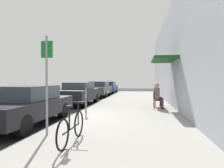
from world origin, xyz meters
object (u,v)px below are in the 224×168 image
object	(u,v)px
parking_meter	(86,96)
cafe_chair_0	(157,99)
parked_car_3	(108,87)
cafe_chair_1	(156,97)
parked_car_1	(79,93)
parked_car_0	(26,105)
seated_patron_0	(158,95)
parked_car_2	(99,89)
seated_patron_1	(157,94)
street_sign	(47,77)
bicycle_0	(72,127)

from	to	relation	value
parking_meter	cafe_chair_0	bearing A→B (deg)	29.75
parked_car_3	cafe_chair_1	bearing A→B (deg)	-69.39
cafe_chair_1	parked_car_1	bearing A→B (deg)	166.17
parked_car_0	parking_meter	world-z (taller)	parking_meter
parked_car_1	seated_patron_0	size ratio (longest dim) A/B	3.41
parked_car_0	seated_patron_0	world-z (taller)	seated_patron_0
cafe_chair_1	cafe_chair_0	bearing A→B (deg)	-89.87
parked_car_2	cafe_chair_0	xyz separation A→B (m)	(4.73, -7.99, -0.12)
parked_car_1	seated_patron_1	distance (m)	4.93
seated_patron_0	cafe_chair_1	bearing A→B (deg)	94.46
parking_meter	seated_patron_1	distance (m)	4.14
parked_car_2	parked_car_0	bearing A→B (deg)	-90.00
parking_meter	parked_car_1	bearing A→B (deg)	112.48
cafe_chair_0	parked_car_1	bearing A→B (deg)	157.81
parked_car_1	street_sign	bearing A→B (deg)	-78.32
street_sign	cafe_chair_1	bearing A→B (deg)	62.09
parked_car_1	street_sign	size ratio (longest dim) A/B	1.69
cafe_chair_0	seated_patron_0	xyz separation A→B (m)	(0.06, -0.01, 0.19)
parked_car_0	parked_car_2	bearing A→B (deg)	90.00
bicycle_0	seated_patron_0	distance (m)	6.33
parked_car_2	street_sign	size ratio (longest dim) A/B	1.69
parked_car_2	street_sign	xyz separation A→B (m)	(1.50, -13.32, 0.90)
parked_car_2	parking_meter	distance (m)	9.93
parked_car_0	parking_meter	bearing A→B (deg)	52.98
parked_car_0	seated_patron_1	world-z (taller)	seated_patron_1
parked_car_1	cafe_chair_0	size ratio (longest dim) A/B	5.06
street_sign	parked_car_1	bearing A→B (deg)	101.68
parked_car_1	parked_car_3	size ratio (longest dim) A/B	1.00
cafe_chair_0	seated_patron_0	world-z (taller)	seated_patron_0
parked_car_1	seated_patron_1	world-z (taller)	same
parked_car_1	parked_car_0	bearing A→B (deg)	-90.00
cafe_chair_1	parked_car_2	bearing A→B (deg)	123.19
parked_car_3	street_sign	xyz separation A→B (m)	(1.50, -18.66, 0.92)
parked_car_2	seated_patron_1	distance (m)	8.67
parked_car_3	cafe_chair_0	world-z (taller)	parked_car_3
street_sign	bicycle_0	xyz separation A→B (m)	(0.87, -0.53, -1.16)
parked_car_0	cafe_chair_1	size ratio (longest dim) A/B	5.06
parking_meter	seated_patron_0	size ratio (longest dim) A/B	1.02
parked_car_1	parked_car_3	world-z (taller)	parked_car_1
parked_car_0	parked_car_3	distance (m)	17.20
seated_patron_0	street_sign	bearing A→B (deg)	-121.74
parked_car_0	parked_car_3	world-z (taller)	parked_car_3
seated_patron_0	cafe_chair_1	xyz separation A→B (m)	(-0.06, 0.78, -0.19)
cafe_chair_1	bicycle_0	bearing A→B (deg)	-109.57
seated_patron_1	parked_car_2	bearing A→B (deg)	123.51
parked_car_2	seated_patron_0	xyz separation A→B (m)	(4.79, -8.00, 0.07)
bicycle_0	seated_patron_1	xyz separation A→B (m)	(2.42, 6.62, 0.34)
cafe_chair_0	seated_patron_0	size ratio (longest dim) A/B	0.67
parked_car_0	parked_car_2	size ratio (longest dim) A/B	1.00
parked_car_1	seated_patron_0	bearing A→B (deg)	-22.07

